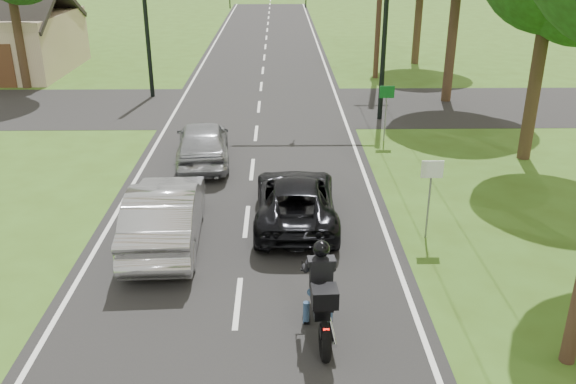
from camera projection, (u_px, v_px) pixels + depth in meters
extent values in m
plane|color=#395818|center=(238.00, 303.00, 13.01)|extent=(140.00, 140.00, 0.00)
cube|color=black|center=(254.00, 150.00, 22.21)|extent=(8.00, 100.00, 0.01)
cube|color=black|center=(259.00, 107.00, 27.74)|extent=(60.00, 7.00, 0.01)
torus|color=black|center=(315.00, 294.00, 12.68)|extent=(0.19, 0.72, 0.71)
torus|color=black|center=(325.00, 342.00, 11.19)|extent=(0.21, 0.79, 0.78)
cube|color=black|center=(320.00, 299.00, 11.91)|extent=(0.36, 1.04, 0.32)
sphere|color=black|center=(318.00, 283.00, 12.08)|extent=(0.37, 0.37, 0.37)
cube|color=black|center=(322.00, 302.00, 11.49)|extent=(0.40, 0.61, 0.11)
cube|color=#FF0C07|center=(326.00, 330.00, 10.95)|extent=(0.11, 0.04, 0.05)
cylinder|color=silver|center=(332.00, 332.00, 11.51)|extent=(0.14, 0.87, 0.10)
cylinder|color=black|center=(317.00, 269.00, 12.21)|extent=(0.67, 0.07, 0.04)
cube|color=black|center=(325.00, 296.00, 11.06)|extent=(0.50, 0.46, 0.35)
cube|color=black|center=(321.00, 274.00, 11.50)|extent=(0.44, 0.26, 0.65)
sphere|color=black|center=(321.00, 249.00, 11.38)|extent=(0.32, 0.32, 0.32)
cylinder|color=navy|center=(306.00, 313.00, 12.24)|extent=(0.14, 0.14, 0.49)
cylinder|color=navy|center=(330.00, 312.00, 12.27)|extent=(0.14, 0.14, 0.49)
imported|color=black|center=(296.00, 199.00, 16.46)|extent=(2.18, 4.65, 1.29)
imported|color=#ADAEB2|center=(165.00, 214.00, 15.26)|extent=(1.91, 4.89, 1.58)
imported|color=#9EA0A6|center=(203.00, 142.00, 20.68)|extent=(2.15, 4.50, 1.48)
cylinder|color=black|center=(384.00, 48.00, 24.80)|extent=(0.20, 0.20, 6.00)
cylinder|color=black|center=(147.00, 33.00, 28.33)|extent=(0.20, 0.20, 6.00)
cylinder|color=slate|center=(429.00, 202.00, 15.45)|extent=(0.05, 0.05, 2.00)
cube|color=silver|center=(432.00, 169.00, 15.07)|extent=(0.55, 0.04, 0.45)
cylinder|color=slate|center=(385.00, 115.00, 22.82)|extent=(0.05, 0.05, 2.00)
cube|color=#0C591E|center=(387.00, 92.00, 22.44)|extent=(0.55, 0.04, 0.45)
cylinder|color=#332316|center=(536.00, 75.00, 20.28)|extent=(0.44, 0.44, 5.88)
cylinder|color=#332316|center=(453.00, 25.00, 27.42)|extent=(0.44, 0.44, 7.00)
cylinder|color=#332316|center=(419.00, 8.00, 35.81)|extent=(0.44, 0.44, 6.44)
cylinder|color=#332316|center=(17.00, 26.00, 30.04)|extent=(0.44, 0.44, 6.16)
cylinder|color=#332316|center=(46.00, 0.00, 39.10)|extent=(0.44, 0.44, 6.72)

